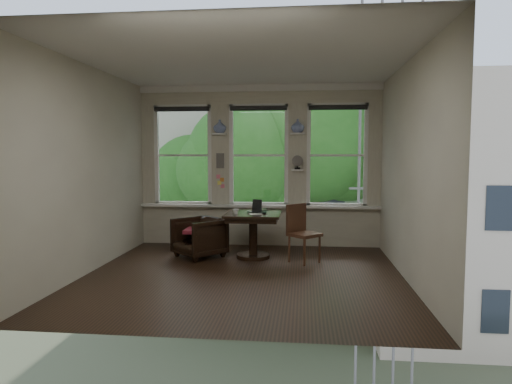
# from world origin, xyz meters

# --- Properties ---
(ground) EXTENTS (4.50, 4.50, 0.00)m
(ground) POSITION_xyz_m (0.00, 0.00, 0.00)
(ground) COLOR black
(ground) RESTS_ON ground
(ceiling) EXTENTS (4.50, 4.50, 0.00)m
(ceiling) POSITION_xyz_m (0.00, 0.00, 3.00)
(ceiling) COLOR silver
(ceiling) RESTS_ON ground
(wall_back) EXTENTS (4.50, 0.00, 4.50)m
(wall_back) POSITION_xyz_m (0.00, 2.25, 1.50)
(wall_back) COLOR beige
(wall_back) RESTS_ON ground
(wall_front) EXTENTS (4.50, 0.00, 4.50)m
(wall_front) POSITION_xyz_m (0.00, -2.25, 1.50)
(wall_front) COLOR beige
(wall_front) RESTS_ON ground
(wall_left) EXTENTS (0.00, 4.50, 4.50)m
(wall_left) POSITION_xyz_m (-2.25, 0.00, 1.50)
(wall_left) COLOR beige
(wall_left) RESTS_ON ground
(wall_right) EXTENTS (0.00, 4.50, 4.50)m
(wall_right) POSITION_xyz_m (2.25, 0.00, 1.50)
(wall_right) COLOR beige
(wall_right) RESTS_ON ground
(window_left) EXTENTS (1.10, 0.12, 1.90)m
(window_left) POSITION_xyz_m (-1.45, 2.25, 1.70)
(window_left) COLOR white
(window_left) RESTS_ON ground
(window_center) EXTENTS (1.10, 0.12, 1.90)m
(window_center) POSITION_xyz_m (0.00, 2.25, 1.70)
(window_center) COLOR white
(window_center) RESTS_ON ground
(window_right) EXTENTS (1.10, 0.12, 1.90)m
(window_right) POSITION_xyz_m (1.45, 2.25, 1.70)
(window_right) COLOR white
(window_right) RESTS_ON ground
(shelf_left) EXTENTS (0.26, 0.16, 0.03)m
(shelf_left) POSITION_xyz_m (-0.72, 2.15, 2.10)
(shelf_left) COLOR white
(shelf_left) RESTS_ON ground
(shelf_right) EXTENTS (0.26, 0.16, 0.03)m
(shelf_right) POSITION_xyz_m (0.72, 2.15, 2.10)
(shelf_right) COLOR white
(shelf_right) RESTS_ON ground
(intercom) EXTENTS (0.14, 0.06, 0.28)m
(intercom) POSITION_xyz_m (-0.72, 2.18, 1.60)
(intercom) COLOR #59544F
(intercom) RESTS_ON ground
(sticky_notes) EXTENTS (0.16, 0.01, 0.24)m
(sticky_notes) POSITION_xyz_m (-0.72, 2.19, 1.25)
(sticky_notes) COLOR pink
(sticky_notes) RESTS_ON ground
(desk_fan) EXTENTS (0.20, 0.20, 0.24)m
(desk_fan) POSITION_xyz_m (0.72, 2.13, 1.53)
(desk_fan) COLOR #59544F
(desk_fan) RESTS_ON ground
(vase_left) EXTENTS (0.24, 0.24, 0.25)m
(vase_left) POSITION_xyz_m (-0.72, 2.15, 2.24)
(vase_left) COLOR silver
(vase_left) RESTS_ON shelf_left
(vase_right) EXTENTS (0.24, 0.24, 0.25)m
(vase_right) POSITION_xyz_m (0.72, 2.15, 2.24)
(vase_right) COLOR silver
(vase_right) RESTS_ON shelf_right
(table) EXTENTS (0.90, 0.90, 0.75)m
(table) POSITION_xyz_m (0.02, 1.14, 0.38)
(table) COLOR black
(table) RESTS_ON ground
(armchair_left) EXTENTS (1.02, 1.02, 0.66)m
(armchair_left) POSITION_xyz_m (-0.89, 1.09, 0.33)
(armchair_left) COLOR black
(armchair_left) RESTS_ON ground
(cushion_red) EXTENTS (0.45, 0.45, 0.06)m
(cushion_red) POSITION_xyz_m (-0.89, 1.09, 0.45)
(cushion_red) COLOR maroon
(cushion_red) RESTS_ON armchair_left
(side_chair_right) EXTENTS (0.59, 0.59, 0.92)m
(side_chair_right) POSITION_xyz_m (0.86, 0.89, 0.46)
(side_chair_right) COLOR #3F2516
(side_chair_right) RESTS_ON ground
(laptop) EXTENTS (0.35, 0.24, 0.03)m
(laptop) POSITION_xyz_m (0.07, 1.10, 0.76)
(laptop) COLOR black
(laptop) RESTS_ON table
(mug) EXTENTS (0.10, 0.10, 0.09)m
(mug) POSITION_xyz_m (-0.24, 0.96, 0.79)
(mug) COLOR white
(mug) RESTS_ON table
(drinking_glass) EXTENTS (0.15, 0.15, 0.09)m
(drinking_glass) POSITION_xyz_m (0.20, 1.05, 0.80)
(drinking_glass) COLOR white
(drinking_glass) RESTS_ON table
(tablet) EXTENTS (0.17, 0.11, 0.22)m
(tablet) POSITION_xyz_m (0.07, 1.20, 0.86)
(tablet) COLOR black
(tablet) RESTS_ON table
(papers) EXTENTS (0.28, 0.34, 0.00)m
(papers) POSITION_xyz_m (0.06, 1.08, 0.75)
(papers) COLOR silver
(papers) RESTS_ON table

